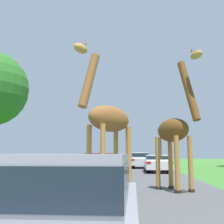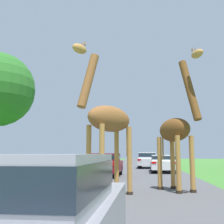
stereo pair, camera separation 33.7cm
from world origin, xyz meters
name	(u,v)px [view 2 (the right image)]	position (x,y,z in m)	size (l,w,h in m)	color
road	(136,167)	(0.00, 30.00, 0.00)	(7.67, 120.00, 0.00)	#4C4C4F
giraffe_near_road	(107,121)	(-0.43, 10.28, 2.47)	(1.93, 2.53, 4.96)	#B77F3D
giraffe_companion	(177,130)	(2.03, 11.79, 2.27)	(1.72, 2.52, 5.16)	#B77F3D
car_lead_maroon	(7,224)	(-0.50, 3.53, 0.74)	(1.93, 4.25, 1.38)	gray
car_queue_right	(163,163)	(2.21, 22.70, 0.69)	(1.85, 4.40, 1.28)	silver
car_queue_left	(147,160)	(1.07, 28.75, 0.81)	(1.73, 4.20, 1.52)	silver
car_far_ahead	(105,164)	(-1.62, 18.49, 0.75)	(1.90, 4.25, 1.40)	maroon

